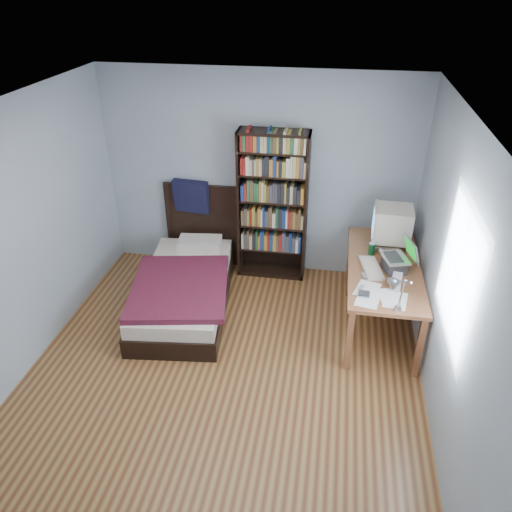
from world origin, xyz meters
name	(u,v)px	position (x,y,z in m)	size (l,w,h in m)	color
room	(221,265)	(0.03, 0.00, 1.25)	(4.20, 4.24, 2.50)	brown
desk	(379,267)	(1.50, 1.58, 0.42)	(0.75, 1.71, 0.73)	brown
crt_monitor	(391,224)	(1.57, 1.55, 1.00)	(0.42, 0.39, 0.47)	beige
laptop	(396,262)	(1.60, 1.02, 0.84)	(0.37, 0.36, 0.37)	#2D2D30
desk_lamp	(395,288)	(1.47, -0.02, 1.18)	(0.22, 0.48, 0.57)	#99999E
keyboard	(371,268)	(1.36, 1.01, 0.75)	(0.18, 0.45, 0.03)	beige
speaker	(396,282)	(1.58, 0.66, 0.82)	(0.09, 0.09, 0.18)	#939396
soda_can	(372,249)	(1.37, 1.32, 0.79)	(0.07, 0.07, 0.13)	#083E1C
mouse	(381,251)	(1.48, 1.39, 0.75)	(0.07, 0.12, 0.04)	silver
phone_silver	(365,276)	(1.29, 0.84, 0.74)	(0.05, 0.11, 0.02)	silver
phone_grey	(361,288)	(1.26, 0.63, 0.74)	(0.04, 0.08, 0.02)	#939396
external_drive	(364,294)	(1.28, 0.51, 0.74)	(0.11, 0.11, 0.02)	#939396
bookshelf	(273,207)	(0.20, 1.94, 0.93)	(0.83, 0.30, 1.85)	black
bed	(186,282)	(-0.69, 1.14, 0.26)	(1.24, 2.09, 1.16)	black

